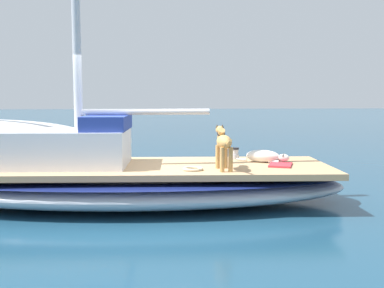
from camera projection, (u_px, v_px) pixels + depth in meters
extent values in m
plane|color=navy|center=(134.00, 203.00, 7.71)|extent=(120.00, 120.00, 0.00)
ellipsoid|color=#B2B7C1|center=(134.00, 187.00, 7.68)|extent=(2.93, 7.34, 0.56)
ellipsoid|color=navy|center=(133.00, 177.00, 7.67)|extent=(2.94, 7.37, 0.08)
cube|color=tan|center=(133.00, 168.00, 7.65)|extent=(2.44, 6.74, 0.10)
cylinder|color=silver|center=(145.00, 112.00, 7.62)|extent=(0.10, 2.20, 0.10)
cube|color=silver|center=(61.00, 148.00, 7.57)|extent=(1.53, 2.28, 0.60)
cube|color=navy|center=(107.00, 123.00, 7.60)|extent=(1.37, 0.78, 0.24)
ellipsoid|color=tan|center=(224.00, 142.00, 7.08)|extent=(0.53, 0.24, 0.22)
cylinder|color=tan|center=(218.00, 157.00, 7.28)|extent=(0.07, 0.07, 0.38)
cylinder|color=tan|center=(226.00, 157.00, 7.30)|extent=(0.07, 0.07, 0.38)
cylinder|color=tan|center=(222.00, 160.00, 6.92)|extent=(0.07, 0.07, 0.38)
cylinder|color=tan|center=(231.00, 160.00, 6.94)|extent=(0.07, 0.07, 0.38)
cylinder|color=tan|center=(221.00, 134.00, 7.30)|extent=(0.19, 0.12, 0.19)
ellipsoid|color=tan|center=(220.00, 130.00, 7.42)|extent=(0.23, 0.14, 0.13)
cone|color=#45331C|center=(217.00, 126.00, 7.40)|extent=(0.05, 0.05, 0.06)
cone|color=#45331C|center=(222.00, 126.00, 7.42)|extent=(0.05, 0.05, 0.06)
torus|color=black|center=(221.00, 134.00, 7.30)|extent=(0.12, 0.14, 0.10)
cylinder|color=tan|center=(229.00, 142.00, 6.73)|extent=(0.22, 0.05, 0.12)
ellipsoid|color=silver|center=(263.00, 156.00, 7.97)|extent=(0.52, 0.65, 0.22)
ellipsoid|color=silver|center=(284.00, 158.00, 7.82)|extent=(0.21, 0.24, 0.13)
cone|color=#504E4A|center=(284.00, 154.00, 7.86)|extent=(0.05, 0.05, 0.05)
cone|color=#504E4A|center=(283.00, 155.00, 7.78)|extent=(0.05, 0.05, 0.05)
cylinder|color=silver|center=(275.00, 161.00, 7.95)|extent=(0.14, 0.18, 0.06)
cylinder|color=silver|center=(274.00, 162.00, 7.84)|extent=(0.14, 0.18, 0.06)
cylinder|color=silver|center=(242.00, 159.00, 8.13)|extent=(0.12, 0.18, 0.04)
cylinder|color=#B7B7BC|center=(235.00, 157.00, 8.41)|extent=(0.16, 0.16, 0.08)
cylinder|color=#B7B7BC|center=(235.00, 152.00, 8.40)|extent=(0.13, 0.13, 0.10)
cylinder|color=black|center=(235.00, 148.00, 8.40)|extent=(0.15, 0.15, 0.03)
torus|color=beige|center=(193.00, 169.00, 7.11)|extent=(0.32, 0.32, 0.04)
cube|color=#C6333D|center=(281.00, 165.00, 7.59)|extent=(0.65, 0.54, 0.03)
cube|color=navy|center=(15.00, 137.00, 13.02)|extent=(1.39, 2.14, 0.36)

